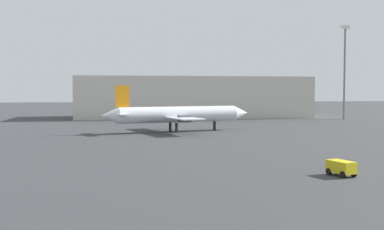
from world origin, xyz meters
name	(u,v)px	position (x,y,z in m)	size (l,w,h in m)	color
airplane_distant	(178,114)	(8.76, 68.60, 3.10)	(28.13, 18.78, 8.23)	silver
baggage_cart	(341,167)	(16.66, 23.73, 0.76)	(1.96, 2.67, 1.30)	gold
light_mast_right	(345,68)	(55.90, 97.78, 13.31)	(2.40, 0.50, 24.00)	slate
terminal_building	(192,97)	(19.00, 114.71, 5.57)	(62.89, 22.71, 11.13)	beige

